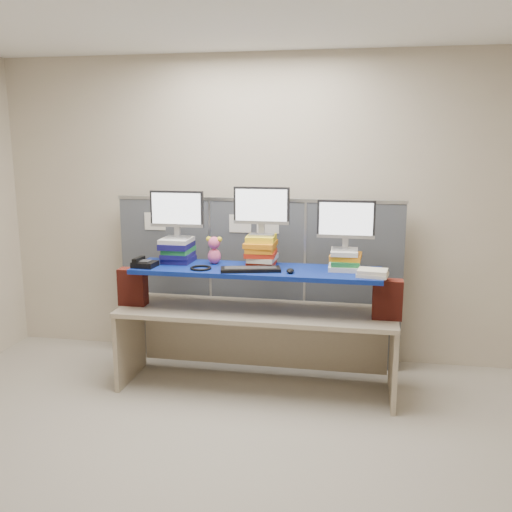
% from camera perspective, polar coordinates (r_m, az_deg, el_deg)
% --- Properties ---
extents(room, '(5.00, 4.00, 2.80)m').
position_cam_1_polar(room, '(3.37, -5.25, 0.63)').
color(room, beige).
rests_on(room, ground).
extents(cubicle_partition, '(2.60, 0.06, 1.53)m').
position_cam_1_polar(cubicle_partition, '(5.20, 0.13, -2.53)').
color(cubicle_partition, '#42464E').
rests_on(cubicle_partition, ground).
extents(desk, '(2.25, 0.67, 0.68)m').
position_cam_1_polar(desk, '(4.69, 0.00, -6.98)').
color(desk, tan).
rests_on(desk, ground).
extents(brick_pier_left, '(0.23, 0.12, 0.31)m').
position_cam_1_polar(brick_pier_left, '(4.85, -12.21, -3.02)').
color(brick_pier_left, maroon).
rests_on(brick_pier_left, desk).
extents(brick_pier_right, '(0.23, 0.12, 0.31)m').
position_cam_1_polar(brick_pier_right, '(4.49, 12.99, -4.25)').
color(brick_pier_right, maroon).
rests_on(brick_pier_right, desk).
extents(blue_board, '(1.99, 0.51, 0.04)m').
position_cam_1_polar(blue_board, '(4.56, 0.00, -1.45)').
color(blue_board, '#090D78').
rests_on(blue_board, brick_pier_left).
extents(book_stack_left, '(0.26, 0.31, 0.20)m').
position_cam_1_polar(book_stack_left, '(4.82, -7.83, 0.61)').
color(book_stack_left, '#161355').
rests_on(book_stack_left, blue_board).
extents(book_stack_center, '(0.25, 0.32, 0.25)m').
position_cam_1_polar(book_stack_center, '(4.65, 0.54, 0.57)').
color(book_stack_center, red).
rests_on(book_stack_center, blue_board).
extents(book_stack_right, '(0.26, 0.31, 0.15)m').
position_cam_1_polar(book_stack_right, '(4.59, 8.88, -0.36)').
color(book_stack_right, silver).
rests_on(book_stack_right, blue_board).
extents(monitor_left, '(0.45, 0.13, 0.39)m').
position_cam_1_polar(monitor_left, '(4.77, -7.92, 4.44)').
color(monitor_left, '#A4A3A8').
rests_on(monitor_left, book_stack_left).
extents(monitor_center, '(0.45, 0.13, 0.39)m').
position_cam_1_polar(monitor_center, '(4.59, 0.55, 4.81)').
color(monitor_center, '#A4A3A8').
rests_on(monitor_center, book_stack_center).
extents(monitor_right, '(0.45, 0.13, 0.39)m').
position_cam_1_polar(monitor_right, '(4.53, 8.99, 3.40)').
color(monitor_right, '#A4A3A8').
rests_on(monitor_right, book_stack_right).
extents(keyboard, '(0.49, 0.26, 0.03)m').
position_cam_1_polar(keyboard, '(4.46, -0.55, -1.33)').
color(keyboard, black).
rests_on(keyboard, blue_board).
extents(mouse, '(0.06, 0.11, 0.03)m').
position_cam_1_polar(mouse, '(4.41, 3.45, -1.48)').
color(mouse, black).
rests_on(mouse, blue_board).
extents(desk_phone, '(0.19, 0.18, 0.08)m').
position_cam_1_polar(desk_phone, '(4.69, -11.13, -0.73)').
color(desk_phone, black).
rests_on(desk_phone, blue_board).
extents(headset, '(0.22, 0.22, 0.02)m').
position_cam_1_polar(headset, '(4.55, -5.54, -1.20)').
color(headset, black).
rests_on(headset, blue_board).
extents(plush_toy, '(0.13, 0.10, 0.23)m').
position_cam_1_polar(plush_toy, '(4.71, -4.20, 0.61)').
color(plush_toy, '#EB5988').
rests_on(plush_toy, blue_board).
extents(binder_stack, '(0.24, 0.21, 0.05)m').
position_cam_1_polar(binder_stack, '(4.37, 11.58, -1.67)').
color(binder_stack, '#ECE5C9').
rests_on(binder_stack, blue_board).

